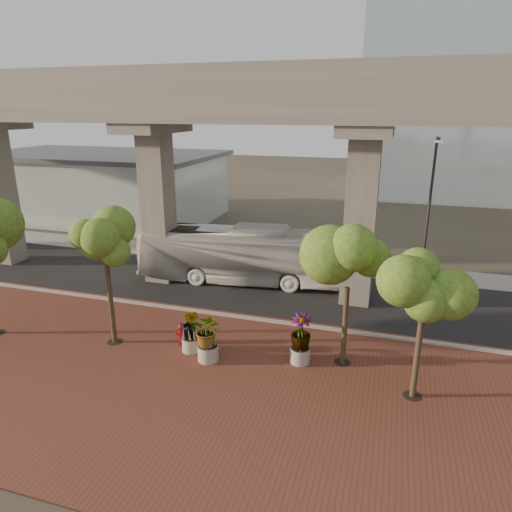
% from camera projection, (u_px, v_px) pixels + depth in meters
% --- Properties ---
extents(ground, '(160.00, 160.00, 0.00)m').
position_uv_depth(ground, '(242.00, 302.00, 25.52)').
color(ground, '#3B352B').
rests_on(ground, ground).
extents(brick_plaza, '(70.00, 13.00, 0.06)m').
position_uv_depth(brick_plaza, '(178.00, 379.00, 18.24)').
color(brick_plaza, brown).
rests_on(brick_plaza, ground).
extents(asphalt_road, '(90.00, 8.00, 0.04)m').
position_uv_depth(asphalt_road, '(253.00, 289.00, 27.33)').
color(asphalt_road, black).
rests_on(asphalt_road, ground).
extents(curb_strip, '(70.00, 0.25, 0.16)m').
position_uv_depth(curb_strip, '(230.00, 316.00, 23.68)').
color(curb_strip, '#9D9A92').
rests_on(curb_strip, ground).
extents(far_sidewalk, '(90.00, 3.00, 0.06)m').
position_uv_depth(far_sidewalk, '(276.00, 261.00, 32.33)').
color(far_sidewalk, '#9D9A92').
rests_on(far_sidewalk, ground).
extents(transit_viaduct, '(72.00, 5.60, 12.40)m').
position_uv_depth(transit_viaduct, '(253.00, 167.00, 25.09)').
color(transit_viaduct, gray).
rests_on(transit_viaduct, ground).
extents(station_pavilion, '(23.00, 13.00, 6.30)m').
position_uv_depth(station_pavilion, '(101.00, 185.00, 44.65)').
color(station_pavilion, silver).
rests_on(station_pavilion, ground).
extents(transit_bus, '(12.70, 4.20, 3.47)m').
position_uv_depth(transit_bus, '(240.00, 255.00, 28.12)').
color(transit_bus, silver).
rests_on(transit_bus, ground).
extents(fire_hydrant, '(0.52, 0.46, 1.03)m').
position_uv_depth(fire_hydrant, '(182.00, 333.00, 20.82)').
color(fire_hydrant, maroon).
rests_on(fire_hydrant, ground).
extents(planter_front, '(1.97, 1.97, 2.16)m').
position_uv_depth(planter_front, '(207.00, 332.00, 19.16)').
color(planter_front, '#ABA79B').
rests_on(planter_front, ground).
extents(planter_right, '(2.07, 2.07, 2.21)m').
position_uv_depth(planter_right, '(301.00, 334.00, 19.00)').
color(planter_right, '#A6A295').
rests_on(planter_right, ground).
extents(planter_left, '(1.82, 1.82, 2.00)m').
position_uv_depth(planter_left, '(190.00, 326.00, 19.95)').
color(planter_left, '#9B988C').
rests_on(planter_left, ground).
extents(street_tree_near_west, '(3.05, 3.05, 6.10)m').
position_uv_depth(street_tree_near_west, '(105.00, 245.00, 19.63)').
color(street_tree_near_west, '#4A392A').
rests_on(street_tree_near_west, ground).
extents(street_tree_near_east, '(3.62, 3.62, 6.14)m').
position_uv_depth(street_tree_near_east, '(349.00, 263.00, 17.99)').
color(street_tree_near_east, '#4A392A').
rests_on(street_tree_near_east, ground).
extents(street_tree_far_east, '(3.16, 3.16, 5.71)m').
position_uv_depth(street_tree_far_east, '(425.00, 291.00, 15.80)').
color(street_tree_far_east, '#4A392A').
rests_on(street_tree_far_east, ground).
extents(streetlamp_west, '(0.42, 1.22, 8.40)m').
position_uv_depth(streetlamp_west, '(159.00, 190.00, 31.97)').
color(streetlamp_west, '#2A292E').
rests_on(streetlamp_west, ground).
extents(streetlamp_east, '(0.44, 1.28, 8.82)m').
position_uv_depth(streetlamp_east, '(430.00, 203.00, 26.14)').
color(streetlamp_east, '#2E2D32').
rests_on(streetlamp_east, ground).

